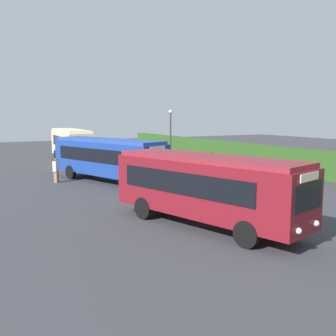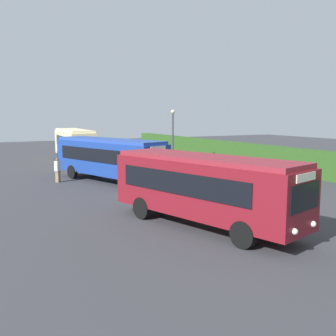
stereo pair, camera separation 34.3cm
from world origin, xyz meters
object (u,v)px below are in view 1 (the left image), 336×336
object	(u,v)px
bus_cream	(71,143)
bus_blue	(108,157)
person_left	(56,170)
lamppost	(171,131)
person_center	(151,167)
bus_maroon	(206,186)

from	to	relation	value
bus_cream	bus_blue	size ratio (longest dim) A/B	0.97
person_left	lamppost	xyz separation A→B (m)	(-4.01, 11.26, 2.35)
person_center	lamppost	distance (m)	8.29
bus_maroon	person_center	distance (m)	12.30
bus_cream	bus_blue	bearing A→B (deg)	179.05
bus_maroon	person_center	world-z (taller)	bus_maroon
bus_maroon	bus_cream	bearing A→B (deg)	161.34
bus_cream	person_center	distance (m)	14.23
bus_cream	lamppost	bearing A→B (deg)	-135.10
person_center	bus_maroon	bearing A→B (deg)	95.74
person_center	lamppost	size ratio (longest dim) A/B	0.36
bus_blue	person_left	xyz separation A→B (m)	(-1.39, -3.30, -0.85)
bus_maroon	person_left	bearing A→B (deg)	176.14
bus_cream	lamppost	distance (m)	10.69
bus_cream	person_center	xyz separation A→B (m)	(14.04, 2.12, -0.87)
bus_cream	bus_maroon	world-z (taller)	bus_cream
person_left	bus_blue	bearing A→B (deg)	-157.73
bus_cream	bus_blue	distance (m)	13.27
bus_blue	person_left	size ratio (longest dim) A/B	5.85
lamppost	bus_blue	bearing A→B (deg)	-55.81
bus_blue	lamppost	distance (m)	9.73
bus_cream	bus_maroon	bearing A→B (deg)	-179.52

